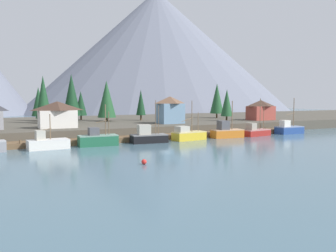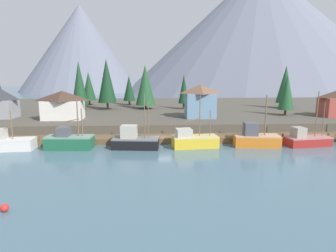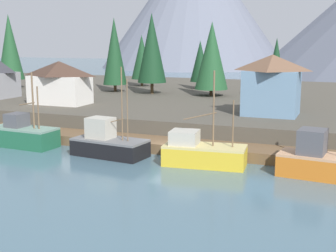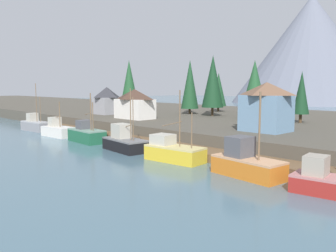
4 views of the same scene
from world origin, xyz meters
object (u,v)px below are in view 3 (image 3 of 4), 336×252
at_px(fishing_boat_orange, 322,161).
at_px(conifer_back_right, 152,48).
at_px(conifer_near_left, 276,64).
at_px(conifer_centre, 142,57).
at_px(fishing_boat_green, 23,135).
at_px(conifer_mid_right, 114,51).
at_px(conifer_far_right, 10,47).
at_px(house_blue, 272,84).
at_px(house_white, 60,82).
at_px(fishing_boat_black, 108,143).
at_px(conifer_back_left, 200,61).
at_px(conifer_near_right, 212,56).
at_px(fishing_boat_yellow, 202,152).

height_order(fishing_boat_orange, conifer_back_right, conifer_back_right).
height_order(conifer_near_left, conifer_centre, conifer_centre).
distance_m(conifer_near_left, conifer_centre, 28.46).
bearing_deg(conifer_near_left, fishing_boat_green, -125.99).
bearing_deg(conifer_mid_right, conifer_near_left, -2.00).
relative_size(fishing_boat_orange, conifer_far_right, 0.64).
bearing_deg(conifer_back_right, house_blue, -34.92).
bearing_deg(conifer_near_left, house_white, -149.14).
relative_size(fishing_boat_black, conifer_far_right, 0.65).
relative_size(fishing_boat_green, fishing_boat_black, 0.91).
height_order(house_white, conifer_mid_right, conifer_mid_right).
bearing_deg(conifer_centre, fishing_boat_black, -69.29).
distance_m(fishing_boat_black, conifer_near_left, 31.83).
bearing_deg(house_blue, conifer_back_left, 123.52).
bearing_deg(fishing_boat_black, conifer_near_right, 93.88).
bearing_deg(fishing_boat_orange, conifer_near_right, 127.20).
bearing_deg(fishing_boat_green, fishing_boat_yellow, 2.60).
bearing_deg(conifer_centre, conifer_back_right, -57.83).
bearing_deg(house_white, conifer_mid_right, 91.86).
bearing_deg(fishing_boat_yellow, conifer_back_right, 114.88).
xyz_separation_m(fishing_boat_orange, conifer_far_right, (-54.77, 28.62, 8.41)).
distance_m(fishing_boat_orange, house_blue, 16.72).
xyz_separation_m(conifer_centre, conifer_far_right, (-20.24, -11.66, 1.87)).
bearing_deg(conifer_back_right, fishing_boat_yellow, -59.01).
bearing_deg(fishing_boat_orange, conifer_near_left, 112.14).
bearing_deg(conifer_near_left, conifer_back_right, 178.95).
height_order(fishing_boat_black, conifer_back_right, conifer_back_right).
xyz_separation_m(conifer_mid_right, conifer_back_left, (11.69, 9.44, -1.79)).
bearing_deg(house_blue, fishing_boat_orange, -65.97).
height_order(fishing_boat_yellow, house_white, fishing_boat_yellow).
bearing_deg(house_blue, conifer_near_right, 126.95).
relative_size(conifer_near_left, conifer_centre, 0.93).
bearing_deg(conifer_back_right, fishing_boat_orange, -46.74).
height_order(fishing_boat_black, fishing_boat_orange, fishing_boat_black).
distance_m(house_blue, conifer_back_left, 29.76).
bearing_deg(conifer_back_right, conifer_far_right, -178.23).
bearing_deg(conifer_near_right, house_white, -134.36).
distance_m(fishing_boat_green, conifer_centre, 41.00).
height_order(conifer_near_right, conifer_mid_right, conifer_mid_right).
bearing_deg(fishing_boat_green, conifer_mid_right, 103.21).
xyz_separation_m(house_white, conifer_near_left, (25.76, 15.39, 2.20)).
xyz_separation_m(fishing_boat_black, conifer_mid_right, (-15.39, 30.13, 7.91)).
height_order(house_white, conifer_near_right, conifer_near_right).
relative_size(fishing_boat_black, conifer_near_right, 0.76).
distance_m(house_blue, conifer_back_right, 26.10).
height_order(house_blue, conifer_far_right, conifer_far_right).
relative_size(conifer_near_right, conifer_mid_right, 0.93).
xyz_separation_m(fishing_boat_yellow, conifer_back_left, (-12.96, 39.51, 6.17)).
height_order(house_white, conifer_centre, conifer_centre).
relative_size(conifer_near_right, conifer_back_left, 1.33).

